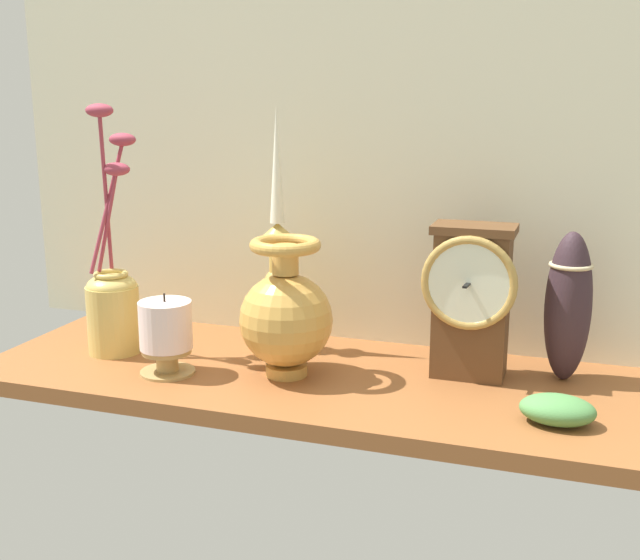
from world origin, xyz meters
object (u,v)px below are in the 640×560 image
at_px(candlestick_tall_left, 278,273).
at_px(brass_vase_jar, 113,297).
at_px(mantel_clock, 471,298).
at_px(brass_vase_bulbous, 286,315).
at_px(pillar_candle_front, 166,333).
at_px(tall_ceramic_vase, 568,306).

bearing_deg(candlestick_tall_left, brass_vase_jar, -156.93).
relative_size(mantel_clock, candlestick_tall_left, 0.58).
height_order(brass_vase_bulbous, brass_vase_jar, brass_vase_jar).
bearing_deg(mantel_clock, brass_vase_bulbous, -162.59).
bearing_deg(brass_vase_bulbous, brass_vase_jar, 177.78).
distance_m(candlestick_tall_left, pillar_candle_front, 0.21).
relative_size(brass_vase_jar, tall_ceramic_vase, 1.79).
xyz_separation_m(brass_vase_bulbous, pillar_candle_front, (-0.17, -0.05, -0.03)).
xyz_separation_m(mantel_clock, tall_ceramic_vase, (0.13, 0.03, -0.01)).
bearing_deg(mantel_clock, brass_vase_jar, -172.96).
bearing_deg(mantel_clock, tall_ceramic_vase, 13.94).
xyz_separation_m(candlestick_tall_left, tall_ceramic_vase, (0.44, -0.00, -0.01)).
distance_m(brass_vase_jar, pillar_candle_front, 0.14).
height_order(candlestick_tall_left, tall_ceramic_vase, candlestick_tall_left).
relative_size(mantel_clock, brass_vase_bulbous, 1.10).
relative_size(candlestick_tall_left, tall_ceramic_vase, 1.78).
distance_m(mantel_clock, pillar_candle_front, 0.44).
height_order(brass_vase_bulbous, tall_ceramic_vase, tall_ceramic_vase).
bearing_deg(brass_vase_bulbous, pillar_candle_front, -163.76).
distance_m(candlestick_tall_left, brass_vase_bulbous, 0.13).
relative_size(candlestick_tall_left, pillar_candle_front, 3.18).
height_order(candlestick_tall_left, brass_vase_bulbous, candlestick_tall_left).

